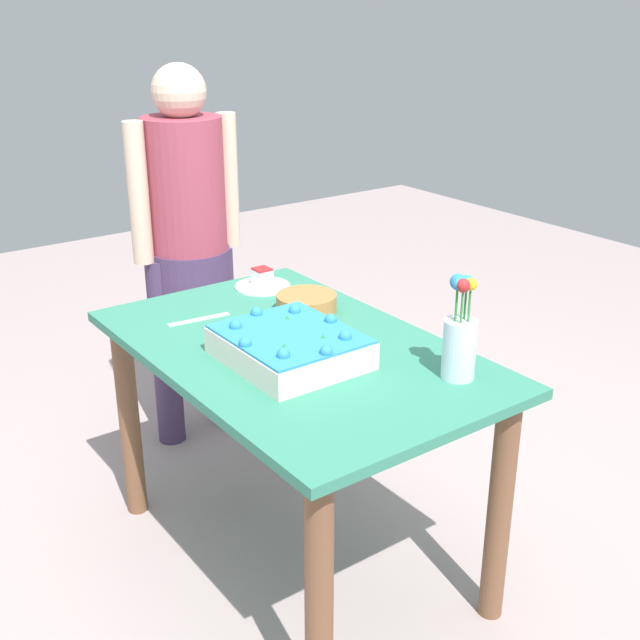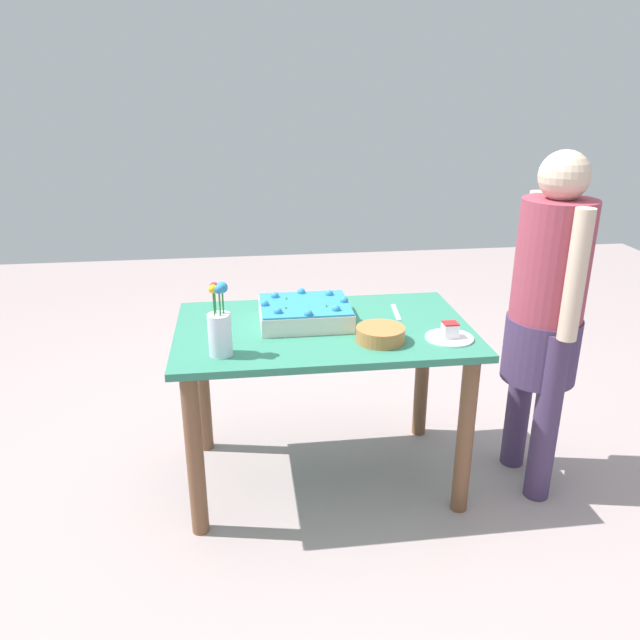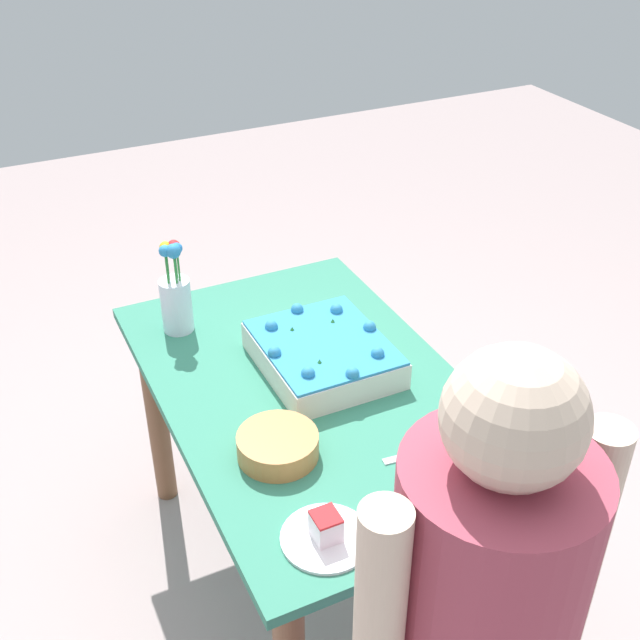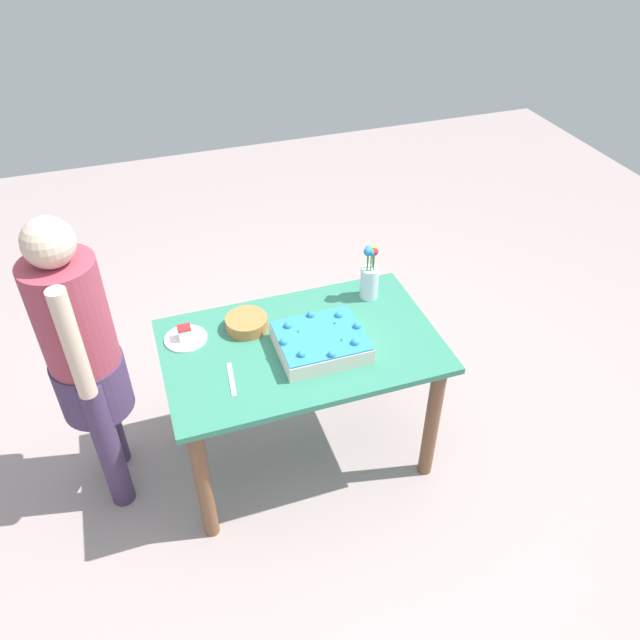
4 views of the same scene
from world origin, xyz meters
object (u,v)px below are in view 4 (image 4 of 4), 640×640
(fruit_bowl, at_px, (247,323))
(person_standing, at_px, (83,351))
(serving_plate_with_slice, at_px, (185,336))
(cake_knife, at_px, (232,379))
(sheet_cake, at_px, (321,342))
(flower_vase, at_px, (369,278))

(fruit_bowl, distance_m, person_standing, 0.72)
(serving_plate_with_slice, xyz_separation_m, cake_knife, (-0.14, 0.33, -0.02))
(serving_plate_with_slice, distance_m, person_standing, 0.45)
(sheet_cake, height_order, person_standing, person_standing)
(sheet_cake, xyz_separation_m, flower_vase, (-0.36, -0.30, 0.07))
(fruit_bowl, bearing_deg, sheet_cake, 137.58)
(sheet_cake, xyz_separation_m, person_standing, (1.00, -0.21, 0.06))
(fruit_bowl, bearing_deg, person_standing, 3.92)
(cake_knife, bearing_deg, person_standing, 71.00)
(flower_vase, relative_size, person_standing, 0.19)
(serving_plate_with_slice, bearing_deg, flower_vase, -177.62)
(flower_vase, xyz_separation_m, person_standing, (1.35, 0.10, -0.01))
(cake_knife, distance_m, fruit_bowl, 0.35)
(serving_plate_with_slice, distance_m, cake_knife, 0.36)
(sheet_cake, height_order, flower_vase, flower_vase)
(cake_knife, relative_size, flower_vase, 0.71)
(cake_knife, distance_m, person_standing, 0.64)
(fruit_bowl, height_order, person_standing, person_standing)
(flower_vase, relative_size, fruit_bowl, 1.47)
(sheet_cake, relative_size, fruit_bowl, 1.97)
(sheet_cake, distance_m, flower_vase, 0.47)
(sheet_cake, xyz_separation_m, cake_knife, (0.42, 0.06, -0.04))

